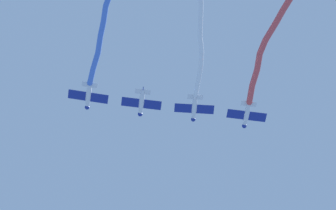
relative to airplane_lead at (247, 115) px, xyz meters
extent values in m
ellipsoid|color=silver|center=(0.08, -0.06, -0.01)|extent=(3.94, 3.25, 0.87)
sphere|color=navy|center=(-1.55, 1.15, -0.01)|extent=(1.04, 1.04, 0.74)
ellipsoid|color=#1E2847|center=(-0.34, 0.26, 0.32)|extent=(1.20, 1.10, 0.47)
cube|color=navy|center=(-0.03, 0.02, -0.13)|extent=(4.87, 5.84, 0.12)
cube|color=silver|center=(1.52, -1.13, 0.07)|extent=(2.10, 2.43, 0.10)
cube|color=navy|center=(1.45, -1.08, 0.52)|extent=(0.85, 0.67, 1.20)
cylinder|color=#DB4C4C|center=(2.85, -2.13, 0.11)|extent=(2.80, 2.33, 1.33)
cylinder|color=#DB4C4C|center=(5.08, -3.64, 0.32)|extent=(2.83, 2.19, 1.01)
cylinder|color=#DB4C4C|center=(7.21, -5.16, 0.23)|extent=(2.65, 2.34, 1.25)
cylinder|color=#DB4C4C|center=(9.17, -6.43, 0.23)|extent=(2.48, 1.73, 1.23)
cylinder|color=#DB4C4C|center=(11.50, -7.28, 0.38)|extent=(2.93, 1.68, 0.96)
cylinder|color=#DB4C4C|center=(13.93, -8.08, 0.33)|extent=(2.58, 1.67, 1.06)
cylinder|color=#DB4C4C|center=(16.18, -8.81, 0.31)|extent=(2.56, 1.53, 1.01)
sphere|color=#DB4C4C|center=(1.79, -1.34, -0.06)|extent=(0.92, 0.92, 0.92)
sphere|color=#DB4C4C|center=(3.92, -2.93, 0.28)|extent=(0.92, 0.92, 0.92)
sphere|color=#DB4C4C|center=(6.24, -4.34, 0.36)|extent=(0.92, 0.92, 0.92)
sphere|color=#DB4C4C|center=(8.18, -5.98, 0.09)|extent=(0.92, 0.92, 0.92)
sphere|color=#DB4C4C|center=(10.17, -6.88, 0.36)|extent=(0.92, 0.92, 0.92)
sphere|color=#DB4C4C|center=(12.83, -7.68, 0.40)|extent=(0.92, 0.92, 0.92)
sphere|color=#DB4C4C|center=(15.04, -8.48, 0.27)|extent=(0.92, 0.92, 0.92)
ellipsoid|color=silver|center=(-4.91, -6.69, 0.29)|extent=(3.81, 3.44, 0.87)
sphere|color=navy|center=(-6.45, -5.36, 0.29)|extent=(1.05, 1.05, 0.74)
ellipsoid|color=#1E2847|center=(-5.31, -6.34, 0.62)|extent=(1.19, 1.13, 0.47)
cube|color=navy|center=(-5.02, -6.59, 0.17)|extent=(5.14, 5.66, 0.12)
cube|color=silver|center=(-3.55, -7.85, 0.37)|extent=(2.19, 2.37, 0.10)
cube|color=navy|center=(-3.61, -7.80, 0.82)|extent=(0.81, 0.72, 1.20)
cylinder|color=white|center=(-2.34, -8.76, 0.06)|extent=(2.42, 1.93, 1.11)
cylinder|color=white|center=(-0.46, -10.10, -0.16)|extent=(2.30, 1.89, 0.79)
cylinder|color=white|center=(1.44, -11.65, -0.21)|extent=(2.42, 2.28, 0.73)
cylinder|color=white|center=(3.20, -13.54, -0.37)|extent=(2.23, 2.44, 1.05)
cylinder|color=white|center=(4.72, -15.23, -0.57)|extent=(1.99, 1.88, 0.87)
cylinder|color=white|center=(6.36, -16.79, -0.65)|extent=(2.33, 2.25, 0.74)
sphere|color=white|center=(-3.29, -8.07, 0.24)|extent=(0.69, 0.69, 0.69)
sphere|color=white|center=(-1.40, -9.44, -0.11)|extent=(0.69, 0.69, 0.69)
sphere|color=white|center=(0.47, -10.77, -0.20)|extent=(0.69, 0.69, 0.69)
sphere|color=white|center=(2.41, -12.54, -0.23)|extent=(0.69, 0.69, 0.69)
sphere|color=white|center=(3.99, -14.54, -0.50)|extent=(0.69, 0.69, 0.69)
sphere|color=white|center=(5.44, -15.92, -0.63)|extent=(0.69, 0.69, 0.69)
sphere|color=white|center=(7.28, -17.67, -0.67)|extent=(0.69, 0.69, 0.69)
ellipsoid|color=silver|center=(-9.90, -13.31, -0.01)|extent=(3.94, 3.25, 0.87)
sphere|color=navy|center=(-11.53, -12.09, -0.01)|extent=(1.04, 1.04, 0.74)
ellipsoid|color=#1E2847|center=(-10.33, -12.99, 0.32)|extent=(1.20, 1.10, 0.47)
cube|color=navy|center=(-10.02, -13.22, -0.13)|extent=(4.88, 5.84, 0.12)
cube|color=silver|center=(-8.47, -14.38, 0.07)|extent=(2.10, 2.43, 0.10)
cube|color=navy|center=(-8.54, -14.33, 0.52)|extent=(0.85, 0.67, 1.20)
ellipsoid|color=silver|center=(-14.89, -19.94, 0.29)|extent=(4.00, 3.15, 0.87)
sphere|color=navy|center=(-16.57, -18.77, 0.29)|extent=(1.03, 1.03, 0.74)
ellipsoid|color=#1E2847|center=(-15.33, -19.63, 0.62)|extent=(1.21, 1.09, 0.47)
cube|color=navy|center=(-15.01, -19.85, 0.17)|extent=(4.73, 5.92, 0.12)
cube|color=silver|center=(-13.42, -20.96, 0.37)|extent=(2.05, 2.45, 0.10)
cube|color=navy|center=(-13.49, -20.91, 0.82)|extent=(0.86, 0.65, 1.20)
cylinder|color=#4C75DB|center=(-12.04, -21.75, 0.15)|extent=(2.67, 1.93, 1.03)
cylinder|color=#4C75DB|center=(-9.81, -22.89, 0.23)|extent=(2.72, 1.83, 1.20)
cylinder|color=#4C75DB|center=(-7.55, -24.16, 0.40)|extent=(2.73, 2.17, 0.87)
cylinder|color=#4C75DB|center=(-5.44, -25.45, 0.32)|extent=(2.45, 1.83, 1.07)
cylinder|color=#4C75DB|center=(-3.47, -26.66, 0.18)|extent=(2.46, 1.99, 0.90)
sphere|color=#4C75DB|center=(-13.14, -21.15, 0.24)|extent=(0.83, 0.83, 0.83)
sphere|color=#4C75DB|center=(-10.94, -22.35, 0.07)|extent=(0.83, 0.83, 0.83)
sphere|color=#4C75DB|center=(-8.68, -23.42, 0.39)|extent=(0.83, 0.83, 0.83)
sphere|color=#4C75DB|center=(-6.42, -24.90, 0.42)|extent=(0.83, 0.83, 0.83)
sphere|color=#4C75DB|center=(-4.46, -26.01, 0.21)|extent=(0.83, 0.83, 0.83)
sphere|color=#4C75DB|center=(-2.48, -27.30, 0.15)|extent=(0.83, 0.83, 0.83)
camera|label=1|loc=(17.08, -33.75, -77.10)|focal=57.97mm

